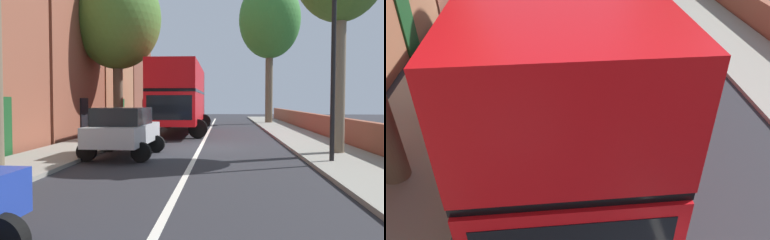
{
  "view_description": "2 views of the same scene",
  "coord_description": "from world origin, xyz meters",
  "views": [
    {
      "loc": [
        1.02,
        -17.09,
        1.97
      ],
      "look_at": [
        -0.57,
        2.43,
        1.03
      ],
      "focal_mm": 37.93,
      "sensor_mm": 36.0,
      "label": 1
    },
    {
      "loc": [
        -1.81,
        -0.54,
        5.27
      ],
      "look_at": [
        -1.29,
        5.63,
        1.11
      ],
      "focal_mm": 34.85,
      "sensor_mm": 36.0,
      "label": 2
    }
  ],
  "objects": [
    {
      "name": "double_decker_bus",
      "position": [
        -1.7,
        7.68,
        2.36
      ],
      "size": [
        3.66,
        11.32,
        4.06
      ],
      "color": "red",
      "rests_on": "ground"
    }
  ]
}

